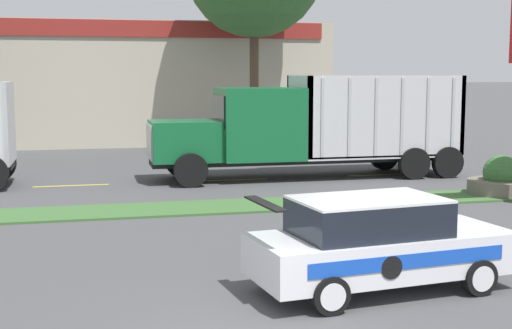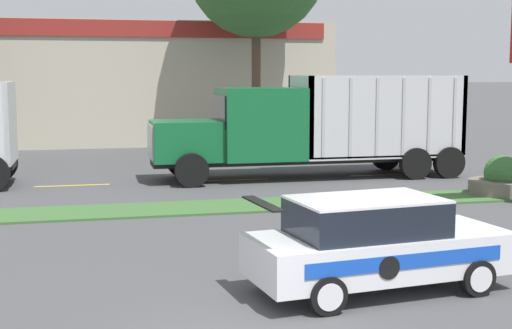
# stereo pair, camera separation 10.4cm
# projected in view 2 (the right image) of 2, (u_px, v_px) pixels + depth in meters

# --- Properties ---
(grass_verge) EXTENTS (120.00, 1.95, 0.06)m
(grass_verge) POSITION_uv_depth(u_px,v_px,m) (173.00, 209.00, 19.05)
(grass_verge) COLOR #3D6633
(grass_verge) RESTS_ON ground_plane
(centre_line_4) EXTENTS (2.40, 0.14, 0.01)m
(centre_line_4) POSITION_uv_depth(u_px,v_px,m) (72.00, 185.00, 23.25)
(centre_line_4) COLOR yellow
(centre_line_4) RESTS_ON ground_plane
(centre_line_5) EXTENTS (2.40, 0.14, 0.01)m
(centre_line_5) POSITION_uv_depth(u_px,v_px,m) (234.00, 180.00, 24.47)
(centre_line_5) COLOR yellow
(centre_line_5) RESTS_ON ground_plane
(centre_line_6) EXTENTS (2.40, 0.14, 0.01)m
(centre_line_6) POSITION_uv_depth(u_px,v_px,m) (381.00, 175.00, 25.69)
(centre_line_6) COLOR yellow
(centre_line_6) RESTS_ON ground_plane
(dump_truck_lead) EXTENTS (10.87, 2.84, 3.57)m
(dump_truck_lead) POSITION_uv_depth(u_px,v_px,m) (284.00, 131.00, 24.67)
(dump_truck_lead) COLOR black
(dump_truck_lead) RESTS_ON ground_plane
(rally_car) EXTENTS (4.55, 2.25, 1.62)m
(rally_car) POSITION_uv_depth(u_px,v_px,m) (375.00, 243.00, 11.84)
(rally_car) COLOR white
(rally_car) RESTS_ON ground_plane
(stone_planter) EXTENTS (1.95, 1.95, 1.21)m
(stone_planter) POSITION_uv_depth(u_px,v_px,m) (502.00, 182.00, 21.30)
(stone_planter) COLOR #6B6056
(stone_planter) RESTS_ON ground_plane
(store_building_backdrop) EXTENTS (27.24, 12.10, 6.26)m
(store_building_backdrop) POSITION_uv_depth(u_px,v_px,m) (69.00, 83.00, 39.90)
(store_building_backdrop) COLOR #BCB29E
(store_building_backdrop) RESTS_ON ground_plane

